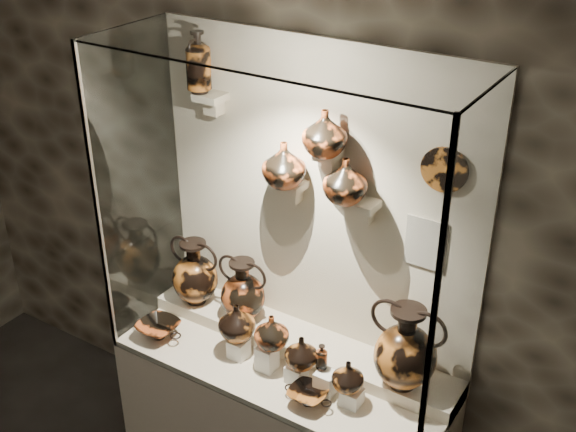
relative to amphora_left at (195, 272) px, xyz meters
The scene contains 36 objects.
wall_back 0.84m from the amphora_left, 15.59° to the left, with size 5.00×0.02×3.20m, color #2D251C.
plinth 0.95m from the amphora_left, 12.47° to the right, with size 1.70×0.60×0.80m, color beige.
front_tier 0.71m from the amphora_left, 12.47° to the right, with size 1.68×0.58×0.03m, color beige.
rear_tier 0.68m from the amphora_left, ahead, with size 1.70×0.25×0.10m, color beige.
back_panel 0.84m from the amphora_left, 15.17° to the left, with size 1.70×0.03×1.60m, color beige.
glass_front 0.93m from the amphora_left, 34.36° to the right, with size 1.70×0.01×1.60m, color white.
glass_left 0.57m from the amphora_left, 145.53° to the right, with size 0.01×0.60×1.60m, color white.
glass_right 1.58m from the amphora_left, ahead, with size 0.01×0.60×1.60m, color white.
glass_top 1.47m from the amphora_left, 12.47° to the right, with size 1.70×0.60×0.01m, color white.
frame_post_left 0.70m from the amphora_left, 114.88° to the right, with size 0.02×0.02×1.60m, color gray.
frame_post_right 1.63m from the amphora_left, 16.25° to the right, with size 0.02×0.02×1.60m, color gray.
pedestal_a 0.51m from the amphora_left, 24.51° to the right, with size 0.09×0.09×0.10m, color silver.
pedestal_b 0.65m from the amphora_left, 17.98° to the right, with size 0.09×0.09×0.13m, color silver.
pedestal_c 0.81m from the amphora_left, 14.14° to the right, with size 0.09×0.09×0.09m, color silver.
pedestal_d 0.96m from the amphora_left, 11.76° to the right, with size 0.09×0.09×0.12m, color silver.
pedestal_e 1.10m from the amphora_left, 10.24° to the right, with size 0.09×0.09×0.08m, color silver.
bracket_ul 0.97m from the amphora_left, 47.62° to the left, with size 0.14×0.12×0.04m, color beige.
bracket_ca 0.82m from the amphora_left, 10.34° to the left, with size 0.14×0.12×0.04m, color beige.
bracket_cb 1.10m from the amphora_left, ahead, with size 0.10×0.12×0.04m, color beige.
bracket_cc 1.11m from the amphora_left, ahead, with size 0.14×0.12×0.04m, color beige.
amphora_left is the anchor object (origin of this frame).
amphora_mid 0.31m from the amphora_left, ahead, with size 0.28×0.28×0.35m, color #B34C1F, non-canonical shape.
amphora_right 1.23m from the amphora_left, ahead, with size 0.34×0.34×0.43m, color #AC5D21, non-canonical shape.
jug_a 0.44m from the amphora_left, 23.65° to the right, with size 0.19×0.19×0.20m, color #AC5D21.
jug_b 0.64m from the amphora_left, 16.15° to the right, with size 0.17×0.17×0.18m, color #B34C1F.
jug_c 0.81m from the amphora_left, 13.19° to the right, with size 0.16×0.16×0.17m, color #AC5D21.
jug_e 1.06m from the amphora_left, 10.80° to the right, with size 0.15×0.15×0.16m, color #AC5D21.
lekythos_small 0.91m from the amphora_left, 11.26° to the right, with size 0.07×0.07×0.15m, color #B34C1F, non-canonical shape.
kylix_left 0.35m from the amphora_left, 95.10° to the right, with size 0.27×0.23×0.11m, color #B34C1F, non-canonical shape.
kylix_right 0.96m from the amphora_left, 18.42° to the right, with size 0.23×0.20×0.09m, color #AC5D21, non-canonical shape.
lekythos_tall 1.15m from the amphora_left, 64.25° to the left, with size 0.13×0.13×0.32m, color #AC5D21, non-canonical shape.
ovoid_vase_a 0.92m from the amphora_left, ahead, with size 0.21×0.21×0.22m, color #B34C1F.
ovoid_vase_b 1.20m from the amphora_left, ahead, with size 0.20×0.20×0.21m, color #B34C1F.
ovoid_vase_c 1.13m from the amphora_left, ahead, with size 0.20×0.20×0.21m, color #B34C1F.
wall_plate 1.52m from the amphora_left, ahead, with size 0.20×0.20×0.02m, color #AE6122.
info_placard 1.31m from the amphora_left, ahead, with size 0.18×0.01×0.24m, color beige.
Camera 1 is at (1.53, -0.17, 3.16)m, focal length 45.00 mm.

